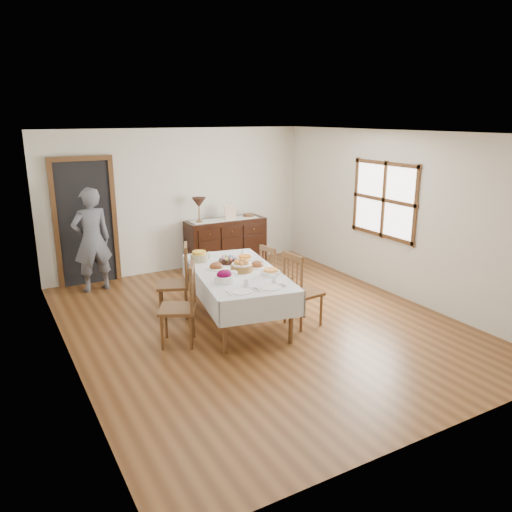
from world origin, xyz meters
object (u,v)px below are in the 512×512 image
chair_right_far (274,274)px  sideboard (226,243)px  chair_left_far (177,280)px  person (92,237)px  chair_right_near (300,289)px  chair_left_near (182,304)px  table_lamp (199,203)px  dining_table (237,277)px

chair_right_far → sideboard: (0.23, 2.15, -0.01)m
chair_left_far → person: size_ratio=0.58×
chair_right_near → chair_left_near: bearing=76.3°
chair_left_near → person: person is taller
chair_right_far → table_lamp: 2.30m
person → table_lamp: person is taller
table_lamp → person: bearing=-174.8°
dining_table → chair_right_near: size_ratio=2.22×
chair_left_near → chair_right_near: (1.62, -0.24, -0.01)m
chair_left_near → chair_right_far: (1.75, 0.67, -0.07)m
person → table_lamp: size_ratio=3.99×
chair_right_far → chair_right_near: bearing=164.5°
sideboard → chair_left_near: bearing=-125.1°
chair_left_far → chair_right_near: size_ratio=1.01×
chair_left_near → chair_right_near: chair_left_near is taller
chair_left_near → chair_right_far: size_ratio=1.15×
chair_right_far → table_lamp: size_ratio=2.00×
chair_right_far → chair_left_near: bearing=103.5°
dining_table → person: bearing=132.6°
dining_table → chair_left_near: size_ratio=2.20×
chair_left_near → chair_right_near: 1.64m
person → table_lamp: (1.97, 0.18, 0.35)m
dining_table → person: person is taller
dining_table → chair_right_near: (0.69, -0.56, -0.12)m
chair_right_far → chair_left_far: bearing=73.3°
dining_table → table_lamp: table_lamp is taller
sideboard → chair_right_far: bearing=-96.1°
sideboard → table_lamp: (-0.54, -0.02, 0.81)m
dining_table → chair_right_far: (0.82, 0.35, -0.19)m
chair_right_near → person: person is taller
chair_right_near → table_lamp: table_lamp is taller
chair_left_near → person: size_ratio=0.58×
dining_table → table_lamp: (0.51, 2.48, 0.62)m
dining_table → chair_left_far: (-0.66, 0.59, -0.12)m
dining_table → chair_left_far: 0.90m
sideboard → table_lamp: bearing=-177.8°
chair_right_near → sideboard: bearing=-11.9°
dining_table → chair_left_near: (-0.94, -0.32, -0.12)m
chair_left_far → sideboard: (1.71, 1.91, -0.08)m
chair_left_far → chair_right_far: chair_left_far is taller
sideboard → person: size_ratio=0.83×
chair_right_far → person: size_ratio=0.50×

